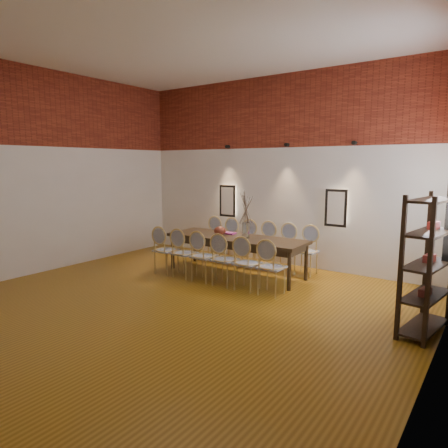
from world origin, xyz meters
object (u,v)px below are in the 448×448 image
Objects in this scene: chair_far_c at (245,243)px; book at (229,233)px; chair_far_f at (306,251)px; vase at (246,230)px; dining_table at (236,255)px; chair_near_b at (184,253)px; chair_far_b at (227,241)px; chair_far_e at (284,248)px; chair_near_c at (204,256)px; bowl at (220,231)px; chair_near_a at (166,250)px; chair_far_d at (264,246)px; chair_near_f at (272,267)px; chair_near_d at (225,260)px; shelving_rack at (428,265)px; chair_far_a at (210,239)px; chair_near_e at (247,263)px.

chair_far_c is 3.62× the size of book.
chair_far_f is 1.27m from vase.
dining_table is 1.02m from chair_near_b.
chair_far_e is (1.40, 0.03, 0.00)m from chair_far_b.
chair_near_c is 0.78m from bowl.
chair_far_e is (0.93, 0.02, 0.00)m from chair_far_c.
chair_near_a is 3.92× the size of bowl.
chair_near_a and chair_far_d have the same top height.
dining_table is at bearing 107.73° from chair_far_c.
chair_near_f is at bearing 0.00° from chair_near_b.
chair_near_b is at bearing -116.30° from bowl.
shelving_rack is (3.27, -0.16, 0.43)m from chair_near_d.
chair_far_e is 1.36m from bowl.
chair_far_c is 0.47m from chair_far_d.
chair_far_d is at bearing 46.20° from chair_near_a.
chair_near_b and chair_far_f have the same top height.
book is at bearing 85.01° from chair_far_c.
dining_table is at bearing 9.56° from bowl.
chair_far_a is at bearing 0.00° from chair_far_f.
vase is 0.58m from bowl.
chair_far_b is at bearing -0.00° from chair_far_c.
chair_far_f reaches higher than dining_table.
chair_far_e is (0.90, 1.48, 0.00)m from chair_near_c.
chair_far_a is 1.08m from book.
dining_table is 1.38m from chair_near_a.
chair_near_a is 0.93m from chair_near_c.
chair_near_c is 1.00× the size of chair_far_c.
vase is at bearing 37.85° from chair_far_f.
chair_near_a is at bearing 180.00° from chair_near_c.
chair_far_e is at bearing 57.41° from chair_near_c.
chair_near_e is at bearing 141.97° from chair_far_a.
chair_far_a is 3.13× the size of vase.
chair_near_e is at bearing 0.00° from chair_near_b.
chair_far_b is at bearing 0.00° from chair_far_d.
shelving_rack reaches higher than bowl.
chair_far_a is at bearing 153.67° from vase.
chair_far_a is (-0.50, 1.45, 0.00)m from chair_near_b.
chair_near_f is 1.00× the size of chair_far_e.
chair_near_e is 1.00× the size of chair_far_e.
chair_far_a is at bearing 90.00° from chair_near_a.
chair_far_b is 0.93m from bowl.
chair_near_d is at bearing -48.34° from bowl.
chair_far_e is at bearing 72.27° from chair_near_d.
chair_near_b is 1.00× the size of chair_far_b.
chair_near_d is at bearing 0.00° from chair_near_a.
vase is 0.17× the size of shelving_rack.
book is (-0.50, -0.56, 0.30)m from chair_far_d.
chair_far_a is at bearing 149.65° from book.
dining_table is 2.98× the size of chair_near_f.
chair_near_b is 1.00× the size of chair_far_e.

